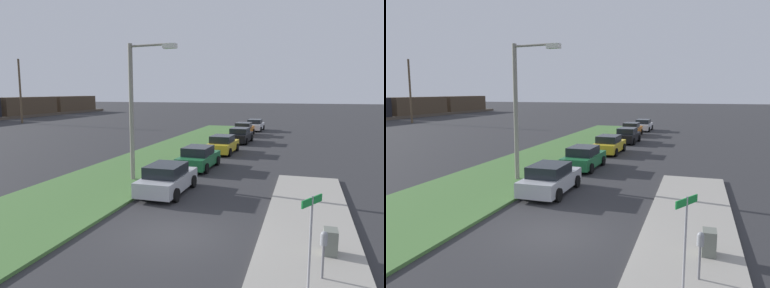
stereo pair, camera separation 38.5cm
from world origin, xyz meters
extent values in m
plane|color=#2D2D30|center=(0.00, 0.00, 0.00)|extent=(300.00, 300.00, 0.00)
cube|color=#477238|center=(10.00, 6.17, 0.06)|extent=(60.00, 6.00, 0.12)
cube|color=#9E998E|center=(-2.00, -4.50, 0.07)|extent=(24.00, 3.20, 0.14)
cube|color=#B2B5BA|center=(4.99, 2.14, 0.57)|extent=(4.31, 1.81, 0.70)
cube|color=black|center=(4.79, 2.14, 1.19)|extent=(2.20, 1.61, 0.55)
cylinder|color=black|center=(6.34, 3.04, 0.32)|extent=(0.64, 0.22, 0.64)
cylinder|color=black|center=(6.34, 1.24, 0.32)|extent=(0.64, 0.22, 0.64)
cylinder|color=black|center=(3.64, 3.04, 0.32)|extent=(0.64, 0.22, 0.64)
cylinder|color=black|center=(3.64, 1.24, 0.32)|extent=(0.64, 0.22, 0.64)
cube|color=#1E6B38|center=(11.05, 2.29, 0.57)|extent=(4.34, 1.91, 0.70)
cube|color=black|center=(10.85, 2.30, 1.19)|extent=(2.24, 1.65, 0.55)
cylinder|color=black|center=(12.42, 3.16, 0.32)|extent=(0.65, 0.24, 0.64)
cylinder|color=black|center=(12.38, 1.36, 0.32)|extent=(0.65, 0.24, 0.64)
cylinder|color=black|center=(9.72, 3.23, 0.32)|extent=(0.65, 0.24, 0.64)
cylinder|color=black|center=(9.68, 1.43, 0.32)|extent=(0.65, 0.24, 0.64)
cube|color=gold|center=(17.40, 2.11, 0.57)|extent=(4.35, 1.93, 0.70)
cube|color=black|center=(17.20, 2.12, 1.19)|extent=(2.25, 1.67, 0.55)
cylinder|color=black|center=(18.77, 2.97, 0.32)|extent=(0.65, 0.24, 0.64)
cylinder|color=black|center=(18.72, 1.17, 0.32)|extent=(0.65, 0.24, 0.64)
cylinder|color=black|center=(16.08, 3.05, 0.32)|extent=(0.65, 0.24, 0.64)
cylinder|color=black|center=(16.02, 1.25, 0.32)|extent=(0.65, 0.24, 0.64)
cube|color=black|center=(24.00, 1.83, 0.57)|extent=(4.36, 1.95, 0.70)
cube|color=black|center=(23.80, 1.83, 1.19)|extent=(2.26, 1.68, 0.55)
cylinder|color=black|center=(25.38, 2.68, 0.32)|extent=(0.65, 0.24, 0.64)
cylinder|color=black|center=(25.32, 0.88, 0.32)|extent=(0.65, 0.24, 0.64)
cylinder|color=black|center=(22.68, 2.77, 0.32)|extent=(0.65, 0.24, 0.64)
cylinder|color=black|center=(22.62, 0.98, 0.32)|extent=(0.65, 0.24, 0.64)
cube|color=orange|center=(30.22, 2.49, 0.57)|extent=(4.33, 1.87, 0.70)
cube|color=black|center=(30.02, 2.49, 1.19)|extent=(2.23, 1.64, 0.55)
cylinder|color=black|center=(31.59, 3.37, 0.32)|extent=(0.64, 0.23, 0.64)
cylinder|color=black|center=(31.56, 1.57, 0.32)|extent=(0.64, 0.23, 0.64)
cylinder|color=black|center=(28.89, 3.41, 0.32)|extent=(0.64, 0.23, 0.64)
cylinder|color=black|center=(28.86, 1.61, 0.32)|extent=(0.64, 0.23, 0.64)
cube|color=silver|center=(35.68, 1.92, 0.57)|extent=(4.33, 1.88, 0.70)
cube|color=black|center=(35.48, 1.93, 1.19)|extent=(2.23, 1.64, 0.55)
cylinder|color=black|center=(37.05, 2.80, 0.32)|extent=(0.64, 0.23, 0.64)
cylinder|color=black|center=(37.01, 1.00, 0.32)|extent=(0.64, 0.23, 0.64)
cylinder|color=black|center=(34.35, 2.85, 0.32)|extent=(0.64, 0.23, 0.64)
cylinder|color=black|center=(34.31, 1.05, 0.32)|extent=(0.64, 0.23, 0.64)
cube|color=#473828|center=(48.67, 48.54, 2.20)|extent=(14.00, 3.00, 3.40)
cube|color=#473828|center=(63.87, 48.54, 2.20)|extent=(14.00, 3.00, 3.40)
cylinder|color=slate|center=(-1.94, -4.82, 0.53)|extent=(0.07, 0.07, 1.05)
cylinder|color=gray|center=(-1.94, -4.82, 1.19)|extent=(0.18, 0.18, 0.28)
sphere|color=gray|center=(-1.94, -4.82, 1.33)|extent=(0.17, 0.17, 0.17)
cube|color=slate|center=(-0.33, -5.10, 0.45)|extent=(0.55, 0.40, 0.90)
cylinder|color=#99999E|center=(-2.95, -4.46, 1.30)|extent=(0.06, 0.06, 2.60)
cube|color=#198C38|center=(-2.95, -4.46, 2.48)|extent=(0.80, 0.46, 0.18)
cylinder|color=gray|center=(6.69, 4.88, 3.75)|extent=(0.24, 0.24, 7.50)
cylinder|color=gray|center=(6.55, 3.68, 7.35)|extent=(0.42, 2.40, 0.12)
cube|color=silver|center=(6.40, 2.49, 7.25)|extent=(0.44, 0.74, 0.24)
cylinder|color=brown|center=(36.02, 38.73, 5.00)|extent=(0.30, 0.30, 10.00)
camera|label=1|loc=(-11.52, -4.24, 4.96)|focal=34.37mm
camera|label=2|loc=(-11.40, -4.61, 4.96)|focal=34.37mm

